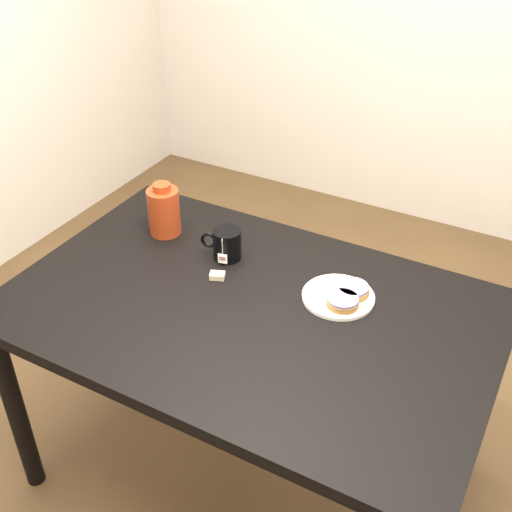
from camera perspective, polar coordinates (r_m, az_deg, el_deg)
name	(u,v)px	position (r m, az deg, el deg)	size (l,w,h in m)	color
ground_plane	(250,471)	(2.40, -0.50, -18.54)	(4.00, 4.00, 0.00)	brown
table	(249,327)	(1.91, -0.60, -6.37)	(1.40, 0.90, 0.75)	black
plate	(338,296)	(1.89, 7.32, -3.56)	(0.21, 0.21, 0.02)	white
bagel_back	(353,290)	(1.89, 8.61, -2.97)	(0.11, 0.11, 0.03)	brown
bagel_front	(343,301)	(1.85, 7.71, -4.01)	(0.13, 0.13, 0.03)	brown
mug	(226,244)	(2.03, -2.64, 1.08)	(0.14, 0.11, 0.10)	black
teabag_pouch	(217,276)	(1.96, -3.46, -1.75)	(0.04, 0.03, 0.02)	#C6B793
bagel_package	(164,211)	(2.16, -8.19, 4.01)	(0.11, 0.11, 0.18)	#641C0D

